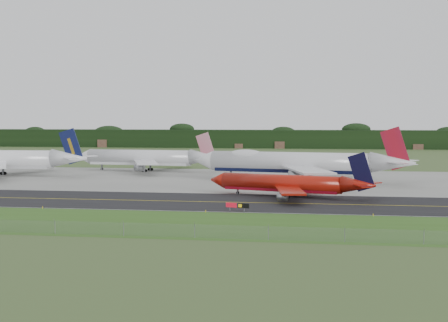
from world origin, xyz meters
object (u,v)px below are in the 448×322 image
(jet_ba_747, at_px, (296,163))
(taxiway_sign, at_px, (237,206))
(jet_red_737, at_px, (290,184))
(jet_star_tail, at_px, (147,158))

(jet_ba_747, height_order, taxiway_sign, jet_ba_747)
(jet_ba_747, xyz_separation_m, taxiway_sign, (-10.14, -63.55, -4.64))
(jet_red_737, bearing_deg, jet_ba_747, 89.45)
(jet_star_tail, distance_m, taxiway_sign, 105.63)
(jet_ba_747, bearing_deg, taxiway_sign, -99.06)
(jet_star_tail, bearing_deg, taxiway_sign, -64.12)
(jet_red_737, height_order, taxiway_sign, jet_red_737)
(jet_red_737, xyz_separation_m, taxiway_sign, (-9.78, -26.20, -1.99))
(jet_ba_747, distance_m, jet_red_737, 37.45)
(jet_red_737, distance_m, taxiway_sign, 28.03)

